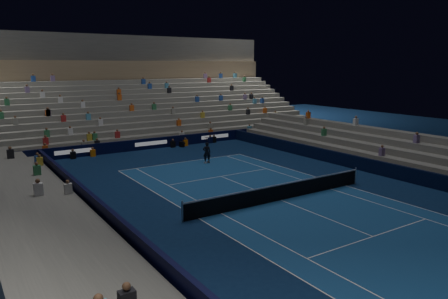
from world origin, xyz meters
TOP-DOWN VIEW (x-y plane):
  - ground at (0.00, 0.00)m, footprint 90.00×90.00m
  - court_surface at (0.00, 0.00)m, footprint 10.97×23.77m
  - sponsor_barrier_far at (0.00, 18.50)m, footprint 44.00×0.25m
  - sponsor_barrier_east at (9.70, 0.00)m, footprint 0.25×37.00m
  - sponsor_barrier_west at (-9.70, 0.00)m, footprint 0.25×37.00m
  - grandstand_main at (0.00, 27.90)m, footprint 44.00×15.20m
  - grandstand_east at (13.17, 0.00)m, footprint 5.00×37.00m
  - grandstand_west at (-13.17, 0.00)m, footprint 5.00×37.00m
  - tennis_net at (0.00, 0.00)m, footprint 12.90×0.10m
  - tennis_player at (1.37, 10.59)m, footprint 0.73×0.62m
  - broadcast_camera at (2.87, 17.72)m, footprint 0.40×0.83m

SIDE VIEW (x-z plane):
  - ground at x=0.00m, z-range 0.00..0.00m
  - court_surface at x=0.00m, z-range 0.00..0.01m
  - broadcast_camera at x=2.87m, z-range 0.01..0.53m
  - sponsor_barrier_far at x=0.00m, z-range 0.00..1.00m
  - sponsor_barrier_east at x=9.70m, z-range 0.00..1.00m
  - sponsor_barrier_west at x=-9.70m, z-range 0.00..1.00m
  - tennis_net at x=0.00m, z-range -0.05..1.05m
  - tennis_player at x=1.37m, z-range 0.00..1.69m
  - grandstand_east at x=13.17m, z-range -0.33..2.17m
  - grandstand_west at x=-13.17m, z-range -0.33..2.17m
  - grandstand_main at x=0.00m, z-range -2.22..8.98m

